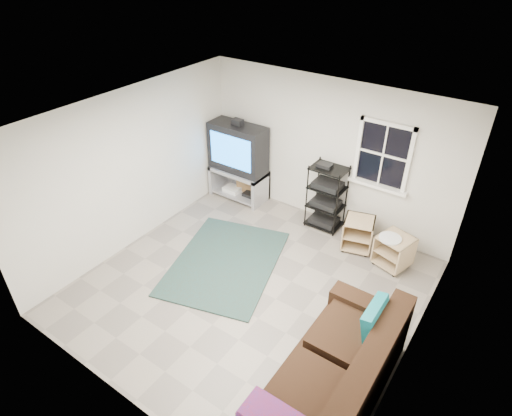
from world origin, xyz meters
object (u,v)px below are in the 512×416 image
Objects in this scene: side_table_left at (358,232)px; sofa at (336,377)px; side_table_right at (395,249)px; tv_unit at (239,156)px; av_rack at (326,201)px.

sofa reaches higher than side_table_left.
side_table_right is (0.66, -0.11, 0.01)m from side_table_left.
tv_unit reaches higher than sofa.
side_table_right is at bearing -4.85° from tv_unit.
side_table_right is (1.39, -0.33, -0.22)m from av_rack.
tv_unit reaches higher than side_table_right.
av_rack is 1.45m from side_table_right.
av_rack is 0.80m from side_table_left.
side_table_left is at bearing 170.77° from side_table_right.
side_table_right is at bearing 95.77° from sofa.
tv_unit is 2.74× the size of side_table_right.
sofa is at bearing -39.70° from tv_unit.
side_table_left is 2.90m from sofa.
av_rack is 2.08× the size of side_table_left.
side_table_right is (3.25, -0.28, -0.59)m from tv_unit.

